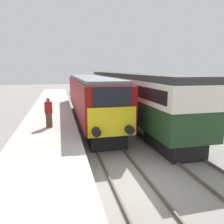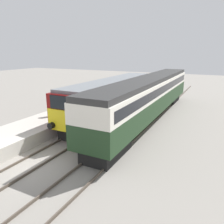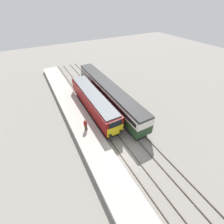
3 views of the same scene
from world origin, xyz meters
TOP-DOWN VIEW (x-y plane):
  - ground_plane at (0.00, 0.00)m, footprint 120.00×120.00m
  - platform_left at (-3.30, 8.00)m, footprint 3.50×50.00m
  - rails_near_track at (0.00, 5.00)m, footprint 1.51×60.00m
  - rails_far_track at (3.40, 5.00)m, footprint 1.50×60.00m
  - locomotive at (0.00, 10.66)m, footprint 2.70×15.36m
  - passenger_carriage at (3.40, 11.83)m, footprint 2.75×21.68m
  - person_on_platform at (-3.19, 6.21)m, footprint 0.44×0.26m

SIDE VIEW (x-z plane):
  - ground_plane at x=0.00m, z-range 0.00..0.00m
  - rails_near_track at x=0.00m, z-range 0.00..0.14m
  - rails_far_track at x=3.40m, z-range 0.00..0.14m
  - platform_left at x=-3.30m, z-range 0.00..0.91m
  - person_on_platform at x=-3.19m, z-range 0.91..2.69m
  - locomotive at x=0.00m, z-range 0.24..4.00m
  - passenger_carriage at x=3.40m, z-range 0.45..4.48m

